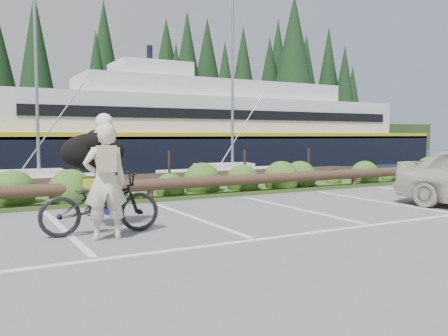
# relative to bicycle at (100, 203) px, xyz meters

# --- Properties ---
(ground) EXTENTS (72.00, 72.00, 0.00)m
(ground) POSITION_rel_bicycle_xyz_m (2.10, -1.30, -0.54)
(ground) COLOR #5D5D5F
(vegetation_strip) EXTENTS (34.00, 1.60, 0.10)m
(vegetation_strip) POSITION_rel_bicycle_xyz_m (2.10, 4.00, -0.49)
(vegetation_strip) COLOR #3D5B21
(vegetation_strip) RESTS_ON ground
(log_rail) EXTENTS (32.00, 0.30, 0.60)m
(log_rail) POSITION_rel_bicycle_xyz_m (2.10, 3.30, -0.54)
(log_rail) COLOR #443021
(log_rail) RESTS_ON ground
(bicycle) EXTENTS (2.09, 0.86, 1.07)m
(bicycle) POSITION_rel_bicycle_xyz_m (0.00, 0.00, 0.00)
(bicycle) COLOR black
(bicycle) RESTS_ON ground
(cyclist) EXTENTS (0.73, 0.51, 1.91)m
(cyclist) POSITION_rel_bicycle_xyz_m (-0.04, -0.47, 0.42)
(cyclist) COLOR beige
(cyclist) RESTS_ON ground
(dog) EXTENTS (0.66, 1.21, 0.68)m
(dog) POSITION_rel_bicycle_xyz_m (0.05, 0.65, 0.87)
(dog) COLOR black
(dog) RESTS_ON bicycle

